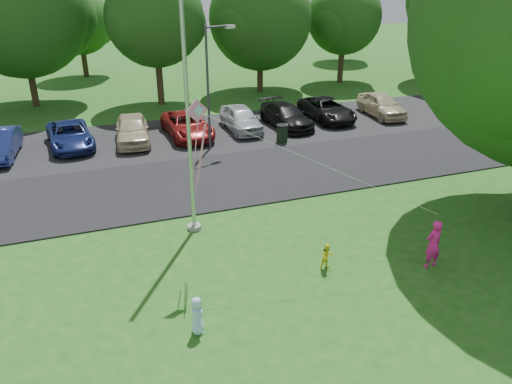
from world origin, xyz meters
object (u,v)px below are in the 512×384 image
object	(u,v)px
trash_can	(282,134)
flagpole	(188,118)
child_yellow	(327,256)
street_lamp	(212,77)
woman	(433,244)
kite	(203,127)
child_blue	(197,315)

from	to	relation	value
trash_can	flagpole	bearing A→B (deg)	-130.55
child_yellow	street_lamp	bearing A→B (deg)	88.28
trash_can	woman	xyz separation A→B (m)	(-0.10, -12.62, 0.32)
woman	kite	xyz separation A→B (m)	(-6.56, 2.52, 3.74)
child_yellow	kite	world-z (taller)	kite
flagpole	woman	distance (m)	8.80
street_lamp	child_blue	size ratio (longest dim) A/B	5.81
flagpole	woman	bearing A→B (deg)	-37.11
trash_can	woman	size ratio (longest dim) A/B	0.61
street_lamp	trash_can	size ratio (longest dim) A/B	6.21
child_blue	street_lamp	bearing A→B (deg)	-12.97
street_lamp	flagpole	bearing A→B (deg)	-130.02
child_blue	kite	distance (m)	5.18
street_lamp	child_yellow	distance (m)	12.45
street_lamp	kite	world-z (taller)	street_lamp
woman	child_blue	world-z (taller)	woman
child_yellow	child_blue	xyz separation A→B (m)	(-4.53, -1.54, 0.09)
kite	street_lamp	bearing A→B (deg)	61.97
child_blue	woman	bearing A→B (deg)	-81.91
kite	flagpole	bearing A→B (deg)	76.41
child_yellow	kite	bearing A→B (deg)	152.30
kite	child_yellow	bearing A→B (deg)	-36.06
flagpole	trash_can	world-z (taller)	flagpole
street_lamp	trash_can	world-z (taller)	street_lamp
trash_can	kite	world-z (taller)	kite
street_lamp	kite	bearing A→B (deg)	-126.04
woman	child_blue	size ratio (longest dim) A/B	1.54
trash_can	child_blue	bearing A→B (deg)	-120.57
flagpole	trash_can	bearing A→B (deg)	49.45
street_lamp	child_blue	bearing A→B (deg)	-126.94
trash_can	kite	xyz separation A→B (m)	(-6.67, -10.10, 4.06)
trash_can	child_blue	size ratio (longest dim) A/B	0.94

